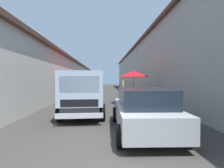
{
  "coord_description": "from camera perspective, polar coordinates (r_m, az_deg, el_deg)",
  "views": [
    {
      "loc": [
        -3.48,
        0.07,
        1.74
      ],
      "look_at": [
        10.38,
        -0.54,
        1.37
      ],
      "focal_mm": 27.04,
      "sensor_mm": 36.0,
      "label": 1
    }
  ],
  "objects": [
    {
      "name": "ground",
      "position": [
        17.07,
        -2.29,
        -4.3
      ],
      "size": [
        90.0,
        90.0,
        0.0
      ],
      "primitive_type": "plane",
      "color": "#3D3A38"
    },
    {
      "name": "plastic_stool",
      "position": [
        9.1,
        17.91,
        -7.47
      ],
      "size": [
        0.3,
        0.3,
        0.43
      ],
      "color": "red",
      "rests_on": "ground"
    },
    {
      "name": "building_left_whitewash",
      "position": [
        20.54,
        -23.09,
        2.41
      ],
      "size": [
        49.8,
        7.5,
        4.17
      ],
      "color": "beige",
      "rests_on": "ground"
    },
    {
      "name": "parked_scooter",
      "position": [
        15.97,
        9.25,
        -3.11
      ],
      "size": [
        1.69,
        0.46,
        1.14
      ],
      "color": "black",
      "rests_on": "ground"
    },
    {
      "name": "delivery_truck",
      "position": [
        7.82,
        -9.92,
        -3.62
      ],
      "size": [
        5.0,
        2.16,
        2.08
      ],
      "color": "black",
      "rests_on": "ground"
    },
    {
      "name": "vendor_in_shade",
      "position": [
        17.69,
        3.69,
        -1.08
      ],
      "size": [
        0.64,
        0.25,
        1.61
      ],
      "color": "navy",
      "rests_on": "ground"
    },
    {
      "name": "building_right_concrete",
      "position": [
        20.62,
        18.41,
        4.95
      ],
      "size": [
        49.8,
        7.5,
        5.97
      ],
      "color": "#A39E93",
      "rests_on": "ground"
    },
    {
      "name": "fruit_stall_mid_lane",
      "position": [
        13.99,
        -9.74,
        2.02
      ],
      "size": [
        2.87,
        2.87,
        2.38
      ],
      "color": "#9E9EA3",
      "rests_on": "ground"
    },
    {
      "name": "vendor_by_crates",
      "position": [
        15.53,
        -7.06,
        -1.37
      ],
      "size": [
        0.65,
        0.26,
        1.65
      ],
      "color": "#232328",
      "rests_on": "ground"
    },
    {
      "name": "fruit_stall_near_right",
      "position": [
        11.86,
        7.4,
        1.91
      ],
      "size": [
        2.25,
        2.25,
        2.41
      ],
      "color": "#9E9EA3",
      "rests_on": "ground"
    },
    {
      "name": "hatchback_car",
      "position": [
        5.75,
        10.51,
        -8.52
      ],
      "size": [
        3.94,
        1.98,
        1.45
      ],
      "color": "#ADAFB5",
      "rests_on": "ground"
    },
    {
      "name": "fruit_stall_far_left",
      "position": [
        19.0,
        -9.94,
        1.68
      ],
      "size": [
        2.17,
        2.17,
        2.39
      ],
      "color": "#9E9EA3",
      "rests_on": "ground"
    }
  ]
}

